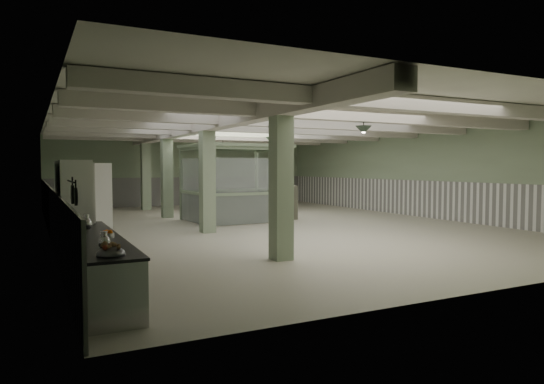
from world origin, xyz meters
name	(u,v)px	position (x,y,z in m)	size (l,w,h in m)	color
floor	(265,225)	(0.00, 0.00, 0.00)	(20.00, 20.00, 0.00)	beige
ceiling	(265,123)	(0.00, 0.00, 3.60)	(14.00, 20.00, 0.02)	white
wall_back	(185,172)	(0.00, 10.00, 1.80)	(14.00, 0.02, 3.60)	#95AD8A
wall_front	(519,183)	(0.00, -10.00, 1.80)	(14.00, 0.02, 3.60)	#95AD8A
wall_left	(48,176)	(-7.00, 0.00, 1.80)	(0.02, 20.00, 3.60)	#95AD8A
wall_right	(415,173)	(7.00, 0.00, 1.80)	(0.02, 20.00, 3.60)	#95AD8A
wainscot_left	(50,212)	(-6.97, 0.00, 0.75)	(0.05, 19.90, 1.50)	white
wainscot_right	(414,198)	(6.97, 0.00, 0.75)	(0.05, 19.90, 1.50)	white
wainscot_back	(185,191)	(0.00, 9.97, 0.75)	(13.90, 0.05, 1.50)	white
girder	(197,127)	(-2.50, 0.00, 3.38)	(0.45, 19.90, 0.40)	beige
beam_a	(416,104)	(0.00, -7.50, 3.42)	(13.90, 0.35, 0.32)	beige
beam_b	(348,115)	(0.00, -5.00, 3.42)	(13.90, 0.35, 0.32)	beige
beam_c	(300,123)	(0.00, -2.50, 3.42)	(13.90, 0.35, 0.32)	beige
beam_d	(265,129)	(0.00, 0.00, 3.42)	(13.90, 0.35, 0.32)	beige
beam_e	(238,133)	(0.00, 2.50, 3.42)	(13.90, 0.35, 0.32)	beige
beam_f	(216,136)	(0.00, 5.00, 3.42)	(13.90, 0.35, 0.32)	beige
beam_g	(199,139)	(0.00, 7.50, 3.42)	(13.90, 0.35, 0.32)	beige
column_a	(281,179)	(-2.50, -6.00, 1.80)	(0.42, 0.42, 3.60)	#95AA89
column_b	(207,175)	(-2.50, -1.00, 1.80)	(0.42, 0.42, 3.60)	#95AA89
column_c	(167,173)	(-2.50, 4.00, 1.80)	(0.42, 0.42, 3.60)	#95AA89
column_d	(146,172)	(-2.50, 8.00, 1.80)	(0.42, 0.42, 3.60)	#95AA89
hook_rail	(71,181)	(-6.93, -7.60, 1.85)	(0.02, 0.02, 1.20)	black
pendant_front	(363,130)	(0.50, -5.00, 3.05)	(0.44, 0.44, 0.22)	#2B392D
pendant_mid	(271,140)	(0.50, 0.50, 3.05)	(0.44, 0.44, 0.22)	#2B392D
pendant_back	(223,145)	(0.50, 5.50, 3.05)	(0.44, 0.44, 0.22)	#2B392D
prep_counter	(95,263)	(-6.54, -7.00, 0.46)	(0.82, 4.66, 0.91)	#B0AFB4
pitcher_near	(104,240)	(-6.56, -8.33, 1.03)	(0.17, 0.20, 0.25)	#B0AFB4
pitcher_far	(87,222)	(-6.57, -6.02, 1.05)	(0.20, 0.23, 0.30)	#B0AFB4
veg_colander	(111,250)	(-6.56, -8.95, 0.99)	(0.38, 0.38, 0.17)	#44444A
orange_bowl	(107,236)	(-6.37, -7.26, 0.94)	(0.22, 0.22, 0.08)	#B2B2B7
skillet_near	(76,197)	(-6.88, -7.83, 1.63)	(0.27, 0.27, 0.04)	black
skillet_far	(73,195)	(-6.88, -7.23, 1.63)	(0.30, 0.30, 0.04)	black
walkin_cooler	(74,210)	(-6.62, -4.00, 1.11)	(1.15, 2.42, 2.22)	white
guard_booth	(235,170)	(-0.44, 1.73, 1.93)	(3.73, 3.20, 2.91)	#8CA181
filing_cabinet	(289,202)	(1.67, 1.25, 0.67)	(0.43, 0.62, 1.33)	#616151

